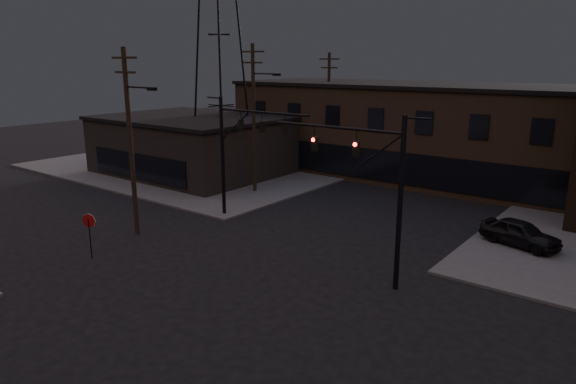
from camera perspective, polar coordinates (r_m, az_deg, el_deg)
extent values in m
plane|color=black|center=(24.72, -6.89, -10.18)|extent=(140.00, 140.00, 0.00)
cube|color=#474744|center=(54.57, -7.23, 3.53)|extent=(30.00, 30.00, 0.15)
cube|color=brown|center=(47.09, 17.68, 6.09)|extent=(40.00, 12.00, 8.00)
cube|color=black|center=(48.67, -10.63, 4.98)|extent=(16.00, 12.00, 5.00)
cylinder|color=black|center=(23.30, 12.34, -1.47)|extent=(0.24, 0.24, 8.00)
cylinder|color=black|center=(24.33, 5.25, 7.16)|extent=(7.00, 0.14, 0.14)
cube|color=#FF140C|center=(23.86, 7.57, 4.77)|extent=(0.28, 0.22, 0.70)
cube|color=#FF140C|center=(25.09, 2.95, 5.35)|extent=(0.28, 0.22, 0.70)
cylinder|color=black|center=(34.39, -7.28, 3.82)|extent=(0.24, 0.24, 8.00)
cylinder|color=black|center=(31.58, -2.90, 8.85)|extent=(7.00, 0.14, 0.14)
cube|color=black|center=(32.84, -5.22, 7.44)|extent=(0.28, 0.22, 0.70)
cube|color=black|center=(31.68, -2.88, 7.23)|extent=(0.28, 0.22, 0.70)
cube|color=black|center=(30.58, -0.37, 6.99)|extent=(0.28, 0.22, 0.70)
cylinder|color=black|center=(29.15, -21.13, -4.88)|extent=(0.06, 0.06, 2.20)
cylinder|color=maroon|center=(28.86, -21.27, -3.00)|extent=(0.72, 0.33, 0.76)
cylinder|color=black|center=(31.46, -17.08, 5.09)|extent=(0.28, 0.28, 11.00)
cube|color=black|center=(31.11, -17.76, 14.03)|extent=(2.20, 0.12, 0.12)
cube|color=black|center=(31.11, -17.65, 12.56)|extent=(1.80, 0.12, 0.12)
cube|color=black|center=(29.29, -14.89, 11.01)|extent=(0.60, 0.25, 0.18)
cylinder|color=black|center=(40.15, -3.82, 7.93)|extent=(0.28, 0.28, 11.50)
cube|color=black|center=(39.91, -3.95, 15.30)|extent=(2.20, 0.12, 0.12)
cube|color=black|center=(39.90, -3.93, 14.15)|extent=(1.80, 0.12, 0.12)
cube|color=black|center=(38.43, -1.28, 12.91)|extent=(0.60, 0.25, 0.18)
cylinder|color=black|center=(50.29, 4.50, 8.93)|extent=(0.28, 0.28, 11.00)
cube|color=black|center=(50.07, 4.62, 14.52)|extent=(2.20, 0.12, 0.12)
cube|color=black|center=(50.07, 4.60, 13.60)|extent=(1.80, 0.12, 0.12)
imported|color=black|center=(31.56, 24.40, -4.16)|extent=(4.67, 2.88, 1.49)
imported|color=black|center=(43.20, 21.82, 0.62)|extent=(2.21, 4.60, 1.46)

